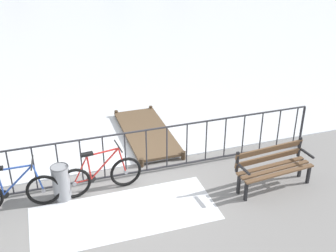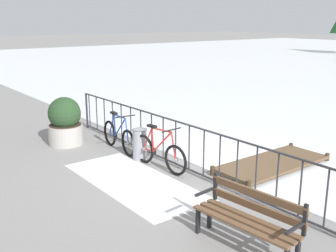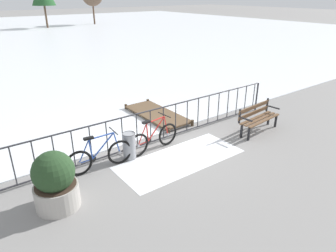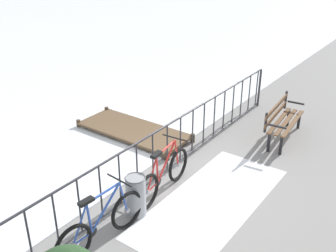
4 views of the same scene
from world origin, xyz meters
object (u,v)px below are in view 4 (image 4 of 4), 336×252
bicycle_near_railing (164,176)px  trash_bin (136,196)px  bicycle_second (101,225)px  park_bench (282,118)px

bicycle_near_railing → trash_bin: size_ratio=2.33×
trash_bin → bicycle_near_railing: bearing=-0.9°
bicycle_second → trash_bin: bicycle_second is taller
bicycle_near_railing → park_bench: size_ratio=1.04×
park_bench → trash_bin: bearing=167.7°
park_bench → trash_bin: park_bench is taller
bicycle_second → park_bench: (4.98, -0.84, 0.14)m
bicycle_near_railing → bicycle_second: size_ratio=1.00×
bicycle_near_railing → park_bench: (3.35, -0.89, 0.14)m
bicycle_second → park_bench: bicycle_second is taller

